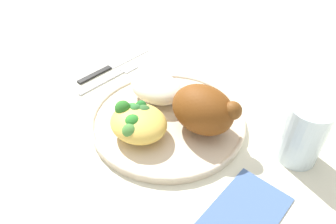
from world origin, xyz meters
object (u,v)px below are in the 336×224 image
object	(u,v)px
plate	(168,119)
napkin	(246,211)
roasted_chicken	(204,109)
knife	(109,67)
fork	(113,77)
rice_pile	(156,88)
water_glass	(303,134)
mac_cheese_with_broccoli	(137,121)

from	to	relation	value
plate	napkin	size ratio (longest dim) A/B	2.22
roasted_chicken	knife	bearing A→B (deg)	173.99
plate	fork	world-z (taller)	plate
fork	rice_pile	bearing A→B (deg)	0.25
plate	napkin	world-z (taller)	plate
water_glass	napkin	distance (m)	0.14
napkin	water_glass	bearing A→B (deg)	87.34
roasted_chicken	rice_pile	xyz separation A→B (m)	(-0.11, 0.01, -0.02)
water_glass	napkin	xyz separation A→B (m)	(-0.01, -0.13, -0.04)
rice_pile	napkin	world-z (taller)	rice_pile
fork	water_glass	world-z (taller)	water_glass
plate	roasted_chicken	bearing A→B (deg)	17.07
mac_cheese_with_broccoli	roasted_chicken	bearing A→B (deg)	47.74
plate	mac_cheese_with_broccoli	world-z (taller)	mac_cheese_with_broccoli
mac_cheese_with_broccoli	water_glass	bearing A→B (deg)	32.40
rice_pile	napkin	size ratio (longest dim) A/B	0.87
mac_cheese_with_broccoli	fork	size ratio (longest dim) A/B	0.66
plate	napkin	distance (m)	0.20
mac_cheese_with_broccoli	knife	size ratio (longest dim) A/B	0.49
plate	knife	bearing A→B (deg)	167.63
roasted_chicken	knife	size ratio (longest dim) A/B	0.57
rice_pile	fork	size ratio (longest dim) A/B	0.71
rice_pile	mac_cheese_with_broccoli	distance (m)	0.09
roasted_chicken	mac_cheese_with_broccoli	xyz separation A→B (m)	(-0.07, -0.08, -0.01)
rice_pile	mac_cheese_with_broccoli	bearing A→B (deg)	-64.30
plate	napkin	bearing A→B (deg)	-17.81
roasted_chicken	napkin	distance (m)	0.16
plate	rice_pile	distance (m)	0.06
fork	napkin	bearing A→B (deg)	-13.42
napkin	knife	bearing A→B (deg)	165.03
plate	fork	xyz separation A→B (m)	(-0.18, 0.03, -0.00)
mac_cheese_with_broccoli	rice_pile	bearing A→B (deg)	115.70
rice_pile	mac_cheese_with_broccoli	size ratio (longest dim) A/B	1.08
plate	napkin	xyz separation A→B (m)	(0.19, -0.06, -0.01)
rice_pile	knife	world-z (taller)	rice_pile
roasted_chicken	water_glass	size ratio (longest dim) A/B	1.16
rice_pile	fork	distance (m)	0.13
plate	roasted_chicken	world-z (taller)	roasted_chicken
roasted_chicken	rice_pile	bearing A→B (deg)	175.14
napkin	fork	bearing A→B (deg)	166.58
plate	knife	distance (m)	0.21
knife	napkin	world-z (taller)	knife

